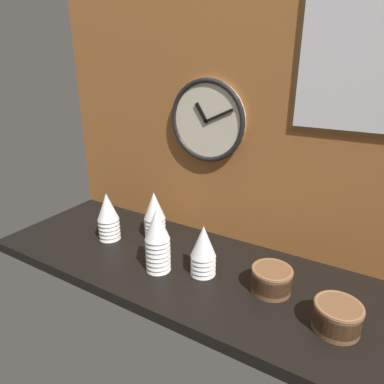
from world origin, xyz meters
The scene contains 10 objects.
ground_plane centered at (0.00, 0.00, -2.00)cm, with size 160.00×56.00×4.00cm, color black.
wall_tiled_back centered at (0.00, 26.50, 52.50)cm, with size 160.00×3.00×105.00cm.
cup_stack_center_left centered at (-25.32, 9.55, 10.11)cm, with size 8.90×8.90×20.21cm.
cup_stack_center_right centered at (4.91, -3.13, 9.23)cm, with size 8.90×8.90×18.46cm.
cup_stack_center centered at (-9.96, -9.19, 11.85)cm, with size 8.90×8.90×23.71cm.
cup_stack_left centered at (-41.00, -1.22, 10.11)cm, with size 8.90×8.90×20.21cm.
bowl_stack_right centered at (28.38, 0.26, 4.30)cm, with size 13.24×13.24×8.12cm.
bowl_stack_far_right centered at (49.53, -7.21, 4.30)cm, with size 13.24×13.24×8.12cm.
wall_clock centered at (-8.90, 23.46, 48.21)cm, with size 31.88×2.70×31.88cm.
menu_board centered at (41.88, 24.35, 69.66)cm, with size 38.61×1.32×42.81cm.
Camera 1 is at (54.05, -92.43, 70.17)cm, focal length 32.00 mm.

